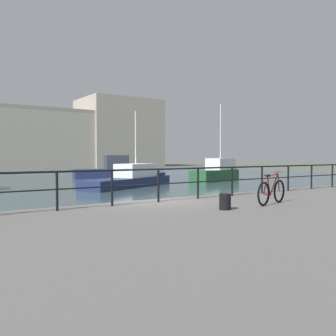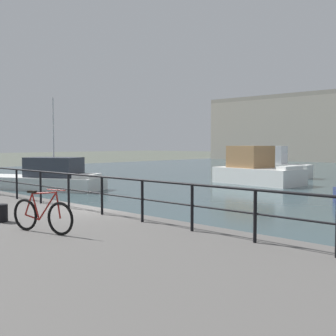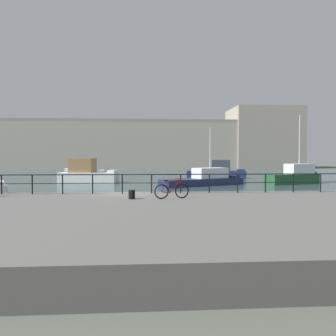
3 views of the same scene
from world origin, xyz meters
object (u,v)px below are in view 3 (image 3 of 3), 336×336
object	(u,v)px
moored_white_yacht	(87,174)
parked_bicycle	(172,191)
harbor_building	(171,144)
moored_blue_motorboat	(205,179)
mooring_bollard	(132,194)
moored_harbor_tender	(218,172)
moored_red_daysailer	(294,176)
moored_cabin_cruiser	(82,171)

from	to	relation	value
moored_white_yacht	parked_bicycle	xyz separation A→B (m)	(7.72, -21.65, 0.30)
harbor_building	moored_blue_motorboat	size ratio (longest dim) A/B	8.36
mooring_bollard	parked_bicycle	bearing A→B (deg)	0.46
moored_harbor_tender	moored_blue_motorboat	world-z (taller)	moored_blue_motorboat
harbor_building	moored_red_daysailer	distance (m)	47.74
moored_cabin_cruiser	parked_bicycle	distance (m)	29.54
moored_harbor_tender	moored_red_daysailer	world-z (taller)	moored_red_daysailer
harbor_building	moored_cabin_cruiser	xyz separation A→B (m)	(-14.32, -37.12, -4.72)
moored_white_yacht	moored_red_daysailer	bearing A→B (deg)	-1.81
harbor_building	moored_white_yacht	size ratio (longest dim) A/B	11.77
harbor_building	moored_white_yacht	distance (m)	45.49
harbor_building	moored_cabin_cruiser	distance (m)	40.06
moored_red_daysailer	mooring_bollard	xyz separation A→B (m)	(-16.49, -18.62, 0.28)
moored_white_yacht	mooring_bollard	bearing A→B (deg)	-69.09
moored_harbor_tender	parked_bicycle	size ratio (longest dim) A/B	4.65
parked_bicycle	moored_white_yacht	bearing A→B (deg)	95.50
moored_blue_motorboat	moored_red_daysailer	xyz separation A→B (m)	(9.75, 0.98, 0.22)
moored_white_yacht	moored_harbor_tender	bearing A→B (deg)	28.70
moored_harbor_tender	moored_white_yacht	distance (m)	17.52
moored_cabin_cruiser	moored_blue_motorboat	distance (m)	17.62
moored_cabin_cruiser	moored_blue_motorboat	bearing A→B (deg)	136.28
moored_blue_motorboat	parked_bicycle	xyz separation A→B (m)	(-4.81, -17.63, 0.67)
parked_bicycle	mooring_bollard	xyz separation A→B (m)	(-1.94, -0.02, -0.17)
moored_harbor_tender	mooring_bollard	world-z (taller)	moored_harbor_tender
moored_harbor_tender	moored_white_yacht	xyz separation A→B (m)	(-16.16, -6.77, 0.20)
moored_cabin_cruiser	moored_red_daysailer	world-z (taller)	moored_red_daysailer
moored_cabin_cruiser	mooring_bollard	distance (m)	29.00
moored_red_daysailer	parked_bicycle	size ratio (longest dim) A/B	4.24
moored_white_yacht	parked_bicycle	world-z (taller)	moored_white_yacht
moored_white_yacht	moored_blue_motorboat	size ratio (longest dim) A/B	0.71
mooring_bollard	moored_cabin_cruiser	bearing A→B (deg)	105.00
moored_cabin_cruiser	moored_blue_motorboat	xyz separation A→B (m)	(14.25, -10.36, -0.37)
moored_blue_motorboat	harbor_building	bearing A→B (deg)	64.09
moored_blue_motorboat	moored_red_daysailer	world-z (taller)	moored_red_daysailer
moored_red_daysailer	harbor_building	bearing A→B (deg)	86.78
harbor_building	moored_harbor_tender	distance (m)	37.19
moored_harbor_tender	mooring_bollard	distance (m)	30.27
moored_blue_motorboat	mooring_bollard	bearing A→B (deg)	-136.73
moored_cabin_cruiser	moored_red_daysailer	bearing A→B (deg)	150.95
moored_harbor_tender	moored_red_daysailer	bearing A→B (deg)	-46.01
moored_cabin_cruiser	mooring_bollard	size ratio (longest dim) A/B	11.90
moored_red_daysailer	moored_blue_motorboat	bearing A→B (deg)	170.74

